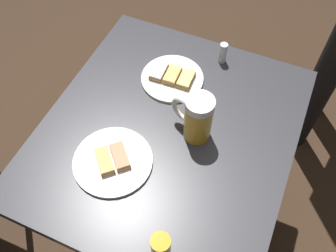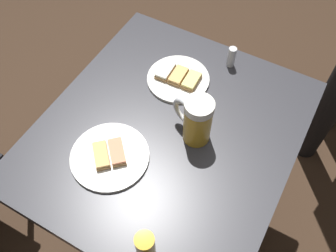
{
  "view_description": "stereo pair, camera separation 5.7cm",
  "coord_description": "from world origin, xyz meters",
  "px_view_note": "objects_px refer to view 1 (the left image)",
  "views": [
    {
      "loc": [
        -0.23,
        0.54,
        1.59
      ],
      "look_at": [
        0.0,
        0.0,
        0.73
      ],
      "focal_mm": 39.5,
      "sensor_mm": 36.0,
      "label": 1
    },
    {
      "loc": [
        -0.29,
        0.51,
        1.59
      ],
      "look_at": [
        0.0,
        0.0,
        0.73
      ],
      "focal_mm": 39.5,
      "sensor_mm": 36.0,
      "label": 2
    }
  ],
  "objects_px": {
    "plate_far": "(113,161)",
    "beer_mug": "(197,118)",
    "beer_glass_small": "(161,248)",
    "plate_near": "(172,77)",
    "salt_shaker": "(223,53)"
  },
  "relations": [
    {
      "from": "plate_far",
      "to": "beer_mug",
      "type": "relative_size",
      "value": 1.41
    },
    {
      "from": "plate_far",
      "to": "beer_glass_small",
      "type": "relative_size",
      "value": 2.0
    },
    {
      "from": "plate_far",
      "to": "plate_near",
      "type": "bearing_deg",
      "value": -95.19
    },
    {
      "from": "beer_mug",
      "to": "beer_glass_small",
      "type": "relative_size",
      "value": 1.42
    },
    {
      "from": "plate_far",
      "to": "salt_shaker",
      "type": "xyz_separation_m",
      "value": [
        -0.15,
        -0.48,
        0.03
      ]
    },
    {
      "from": "plate_far",
      "to": "salt_shaker",
      "type": "height_order",
      "value": "salt_shaker"
    },
    {
      "from": "salt_shaker",
      "to": "plate_far",
      "type": "bearing_deg",
      "value": 72.81
    },
    {
      "from": "beer_glass_small",
      "to": "salt_shaker",
      "type": "height_order",
      "value": "beer_glass_small"
    },
    {
      "from": "beer_mug",
      "to": "beer_glass_small",
      "type": "bearing_deg",
      "value": 98.2
    },
    {
      "from": "plate_far",
      "to": "beer_glass_small",
      "type": "bearing_deg",
      "value": 141.9
    },
    {
      "from": "beer_glass_small",
      "to": "salt_shaker",
      "type": "distance_m",
      "value": 0.66
    },
    {
      "from": "beer_mug",
      "to": "plate_near",
      "type": "bearing_deg",
      "value": -49.01
    },
    {
      "from": "plate_near",
      "to": "plate_far",
      "type": "relative_size",
      "value": 0.91
    },
    {
      "from": "beer_mug",
      "to": "beer_glass_small",
      "type": "xyz_separation_m",
      "value": [
        -0.05,
        0.35,
        -0.02
      ]
    },
    {
      "from": "plate_far",
      "to": "salt_shaker",
      "type": "distance_m",
      "value": 0.5
    }
  ]
}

